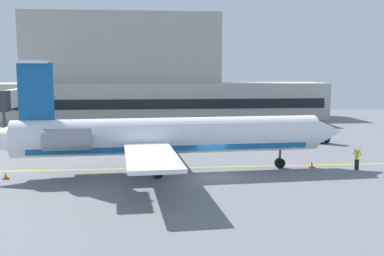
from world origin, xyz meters
The scene contains 12 objects.
ground centered at (0.00, 0.00, -0.05)m, with size 120.00×120.00×0.11m.
terminal_building centered at (-6.13, 46.17, 7.37)m, with size 58.62×11.21×18.73m.
jet_bridge_west centered at (-24.12, 30.50, 4.65)m, with size 2.40×17.56×6.03m.
regional_jet centered at (-4.00, 1.75, 3.12)m, with size 31.74×23.72×9.34m.
baggage_tug centered at (14.83, 15.94, 0.95)m, with size 3.17×3.45×2.13m.
pushback_tractor centered at (1.98, 18.86, 0.93)m, with size 3.45×3.43×2.05m.
belt_loader centered at (4.99, 25.70, 0.89)m, with size 3.62×3.68×1.95m.
marshaller centered at (12.72, 1.14, 0.99)m, with size 0.60×0.69×1.95m.
safety_cone_alpha centered at (-16.64, 0.63, 0.25)m, with size 0.47×0.47×0.55m.
safety_cone_bravo centered at (-5.88, 1.17, 0.25)m, with size 0.47×0.47×0.55m.
safety_cone_charlie centered at (1.59, 11.08, 0.25)m, with size 0.47×0.47×0.55m.
safety_cone_delta centered at (9.21, 2.51, 0.25)m, with size 0.47×0.47×0.55m.
Camera 1 is at (-5.15, -36.13, 8.63)m, focal length 42.64 mm.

